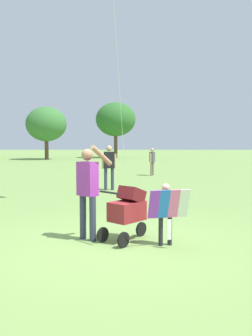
# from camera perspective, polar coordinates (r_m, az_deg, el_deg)

# --- Properties ---
(ground_plane) EXTENTS (120.00, 120.00, 0.00)m
(ground_plane) POSITION_cam_1_polar(r_m,az_deg,el_deg) (6.71, -1.83, -11.95)
(ground_plane) COLOR #75994C
(child_with_butterfly_kite) EXTENTS (0.75, 0.45, 1.12)m
(child_with_butterfly_kite) POSITION_cam_1_polar(r_m,az_deg,el_deg) (6.55, 6.28, -6.26)
(child_with_butterfly_kite) COLOR #232328
(child_with_butterfly_kite) RESTS_ON ground
(person_adult_flyer) EXTENTS (0.69, 0.47, 1.80)m
(person_adult_flyer) POSITION_cam_1_polar(r_m,az_deg,el_deg) (6.89, -5.98, -2.71)
(person_adult_flyer) COLOR #33384C
(person_adult_flyer) RESTS_ON ground
(stroller) EXTENTS (0.94, 1.01, 1.03)m
(stroller) POSITION_cam_1_polar(r_m,az_deg,el_deg) (6.88, 0.27, -6.33)
(stroller) COLOR black
(stroller) RESTS_ON ground
(person_red_shirt) EXTENTS (0.32, 0.42, 1.45)m
(person_red_shirt) POSITION_cam_1_polar(r_m,az_deg,el_deg) (19.16, 4.11, 1.35)
(person_red_shirt) COLOR #7F705B
(person_red_shirt) RESTS_ON ground
(person_couple_left) EXTENTS (0.53, 0.29, 1.67)m
(person_couple_left) POSITION_cam_1_polar(r_m,az_deg,el_deg) (13.65, -2.67, 0.66)
(person_couple_left) COLOR #33384C
(person_couple_left) RESTS_ON ground
(cooler_box) EXTENTS (0.45, 0.33, 0.35)m
(cooler_box) POSITION_cam_1_polar(r_m,az_deg,el_deg) (10.33, 6.97, -5.14)
(cooler_box) COLOR #2D5BB7
(cooler_box) RESTS_ON ground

